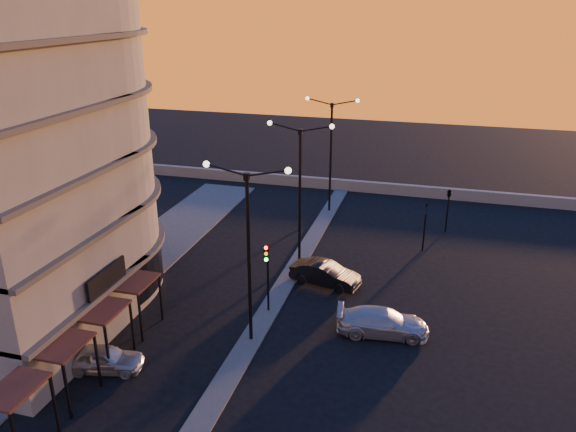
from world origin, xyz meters
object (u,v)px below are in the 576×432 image
Objects in this scene: car_hatchback at (104,359)px; traffic_light_main at (267,267)px; streetlamp_mid at (300,182)px; car_sedan at (325,274)px; car_wagon at (383,322)px.

traffic_light_main is at bearing -52.80° from car_hatchback.
streetlamp_mid reaches higher than car_hatchback.
streetlamp_mid is at bearing 90.00° from traffic_light_main.
car_hatchback is 0.86× the size of car_sedan.
car_hatchback is at bearing -129.69° from traffic_light_main.
streetlamp_mid is 2.18× the size of car_sedan.
streetlamp_mid is 2.24× the size of traffic_light_main.
car_wagon is at bearing -74.67° from car_hatchback.
streetlamp_mid reaches higher than car_sedan.
car_sedan is at bearing -49.25° from car_hatchback.
car_sedan is 0.90× the size of car_wagon.
traffic_light_main is 1.14× the size of car_hatchback.
car_hatchback is 14.11m from car_sedan.
streetlamp_mid is 7.62m from traffic_light_main.
streetlamp_mid is 11.09m from car_wagon.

